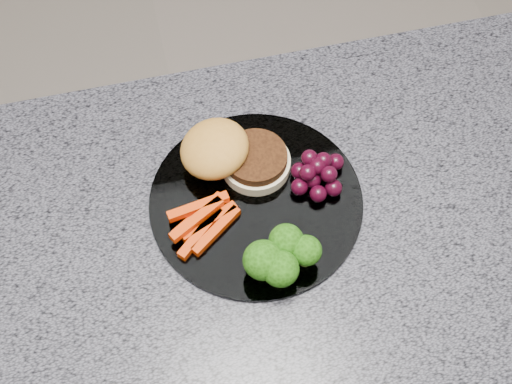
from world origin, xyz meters
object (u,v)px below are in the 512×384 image
plate (256,201)px  grape_bunch (318,173)px  burger (229,155)px  island_cabinet (246,377)px

plate → grape_bunch: (0.08, 0.01, 0.02)m
plate → burger: bearing=108.9°
island_cabinet → burger: burger is taller
island_cabinet → grape_bunch: bearing=37.1°
island_cabinet → plate: size_ratio=4.62×
plate → grape_bunch: grape_bunch is taller
plate → grape_bunch: bearing=7.6°
burger → grape_bunch: 0.11m
island_cabinet → burger: size_ratio=8.09×
burger → plate: bearing=-60.2°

